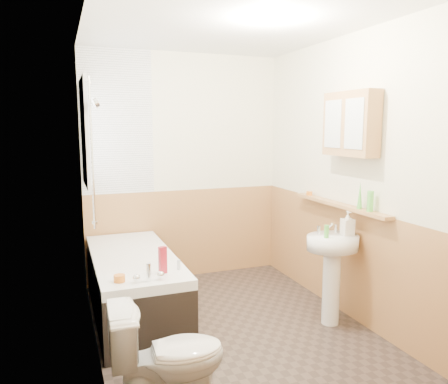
{
  "coord_description": "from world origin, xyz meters",
  "views": [
    {
      "loc": [
        -1.31,
        -3.3,
        1.7
      ],
      "look_at": [
        0.0,
        0.15,
        1.15
      ],
      "focal_mm": 35.0,
      "sensor_mm": 36.0,
      "label": 1
    }
  ],
  "objects_px": {
    "bathtub": "(134,284)",
    "toilet": "(168,358)",
    "sink": "(332,261)",
    "pine_shelf": "(339,205)",
    "medicine_cabinet": "(350,124)"
  },
  "relations": [
    {
      "from": "toilet",
      "to": "medicine_cabinet",
      "type": "distance_m",
      "value": 2.36
    },
    {
      "from": "bathtub",
      "to": "medicine_cabinet",
      "type": "relative_size",
      "value": 2.77
    },
    {
      "from": "bathtub",
      "to": "sink",
      "type": "bearing_deg",
      "value": -26.47
    },
    {
      "from": "pine_shelf",
      "to": "toilet",
      "type": "bearing_deg",
      "value": -153.88
    },
    {
      "from": "bathtub",
      "to": "toilet",
      "type": "xyz_separation_m",
      "value": [
        -0.03,
        -1.45,
        0.04
      ]
    },
    {
      "from": "toilet",
      "to": "sink",
      "type": "distance_m",
      "value": 1.75
    },
    {
      "from": "medicine_cabinet",
      "to": "toilet",
      "type": "bearing_deg",
      "value": -157.74
    },
    {
      "from": "bathtub",
      "to": "sink",
      "type": "distance_m",
      "value": 1.77
    },
    {
      "from": "sink",
      "to": "pine_shelf",
      "type": "relative_size",
      "value": 0.68
    },
    {
      "from": "bathtub",
      "to": "toilet",
      "type": "relative_size",
      "value": 2.42
    },
    {
      "from": "sink",
      "to": "medicine_cabinet",
      "type": "bearing_deg",
      "value": 11.32
    },
    {
      "from": "bathtub",
      "to": "sink",
      "type": "height_order",
      "value": "sink"
    },
    {
      "from": "pine_shelf",
      "to": "medicine_cabinet",
      "type": "xyz_separation_m",
      "value": [
        -0.03,
        -0.16,
        0.72
      ]
    },
    {
      "from": "sink",
      "to": "medicine_cabinet",
      "type": "height_order",
      "value": "medicine_cabinet"
    },
    {
      "from": "bathtub",
      "to": "toilet",
      "type": "bearing_deg",
      "value": -91.19
    }
  ]
}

